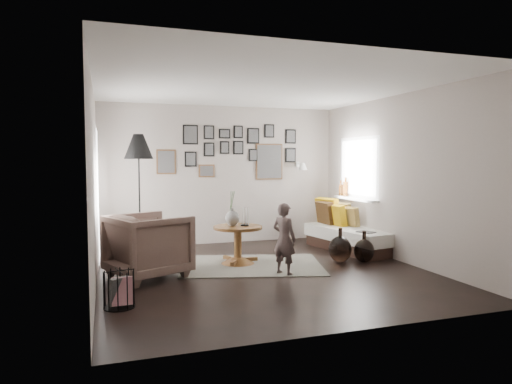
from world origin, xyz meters
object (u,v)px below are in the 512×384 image
object	(u,v)px
demijohn_small	(364,251)
child	(284,239)
pedestal_table	(238,246)
magazine_basket	(119,289)
daybed	(349,234)
floor_lamp	(139,151)
vase	(232,215)
demijohn_large	(340,249)
armchair	(148,245)

from	to	relation	value
demijohn_small	child	distance (m)	1.52
pedestal_table	magazine_basket	xyz separation A→B (m)	(-1.78, -1.57, -0.07)
daybed	floor_lamp	world-z (taller)	floor_lamp
daybed	floor_lamp	distance (m)	3.88
child	vase	bearing A→B (deg)	-2.29
daybed	magazine_basket	size ratio (longest dim) A/B	4.77
vase	demijohn_small	xyz separation A→B (m)	(1.96, -0.53, -0.56)
daybed	demijohn_large	distance (m)	1.08
armchair	child	xyz separation A→B (m)	(1.79, -0.45, 0.07)
floor_lamp	armchair	bearing A→B (deg)	-89.64
daybed	demijohn_large	bearing A→B (deg)	-137.21
magazine_basket	vase	bearing A→B (deg)	43.14
demijohn_small	demijohn_large	bearing A→B (deg)	161.08
demijohn_small	vase	bearing A→B (deg)	164.83
demijohn_large	child	size ratio (longest dim) A/B	0.54
armchair	floor_lamp	distance (m)	1.91
vase	demijohn_large	bearing A→B (deg)	-14.34
magazine_basket	demijohn_small	world-z (taller)	demijohn_small
daybed	demijohn_small	distance (m)	1.03
daybed	child	distance (m)	2.19
daybed	child	size ratio (longest dim) A/B	1.91
armchair	demijohn_large	distance (m)	2.90
pedestal_table	demijohn_large	world-z (taller)	pedestal_table
magazine_basket	pedestal_table	bearing A→B (deg)	41.47
vase	daybed	bearing A→B (deg)	11.25
magazine_basket	child	distance (m)	2.35
floor_lamp	magazine_basket	bearing A→B (deg)	-98.94
pedestal_table	demijohn_small	size ratio (longest dim) A/B	1.52
daybed	magazine_basket	bearing A→B (deg)	-162.99
floor_lamp	demijohn_small	distance (m)	3.92
pedestal_table	demijohn_large	distance (m)	1.58
pedestal_table	demijohn_large	xyz separation A→B (m)	(1.53, -0.39, -0.06)
armchair	floor_lamp	world-z (taller)	floor_lamp
vase	armchair	bearing A→B (deg)	-163.00
vase	daybed	world-z (taller)	vase
magazine_basket	child	size ratio (longest dim) A/B	0.40
daybed	floor_lamp	xyz separation A→B (m)	(-3.55, 0.56, 1.45)
daybed	floor_lamp	bearing A→B (deg)	160.78
floor_lamp	child	xyz separation A→B (m)	(1.80, -1.85, -1.23)
floor_lamp	magazine_basket	world-z (taller)	floor_lamp
vase	floor_lamp	bearing A→B (deg)	141.95
pedestal_table	armchair	xyz separation A→B (m)	(-1.36, -0.37, 0.16)
floor_lamp	child	bearing A→B (deg)	-45.85
demijohn_large	daybed	bearing A→B (deg)	53.06
vase	magazine_basket	xyz separation A→B (m)	(-1.70, -1.59, -0.55)
demijohn_large	demijohn_small	distance (m)	0.37
armchair	demijohn_small	distance (m)	3.26
demijohn_small	magazine_basket	bearing A→B (deg)	-163.86
daybed	child	xyz separation A→B (m)	(-1.75, -1.29, 0.22)
daybed	armchair	xyz separation A→B (m)	(-3.54, -0.84, 0.16)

